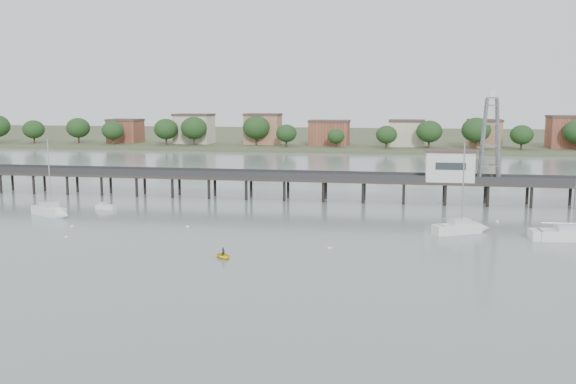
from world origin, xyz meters
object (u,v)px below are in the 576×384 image
pier (305,179)px  lattice_tower (490,140)px  sailboat_c (466,228)px  white_tender (106,207)px  yellow_dinghy (223,258)px  sailboat_b (54,212)px

pier → lattice_tower: size_ratio=9.68×
lattice_tower → sailboat_c: size_ratio=1.21×
pier → sailboat_c: (25.81, -24.45, -3.15)m
pier → sailboat_c: 35.69m
pier → white_tender: pier is taller
lattice_tower → yellow_dinghy: (-34.21, -43.75, -11.10)m
pier → yellow_dinghy: 44.00m
pier → sailboat_b: size_ratio=11.97×
sailboat_c → white_tender: 57.22m
sailboat_c → sailboat_b: sailboat_c is taller
sailboat_c → yellow_dinghy: size_ratio=4.59×
white_tender → sailboat_b: bearing=-118.2°
pier → yellow_dinghy: pier is taller
sailboat_c → pier: bearing=107.3°
sailboat_c → yellow_dinghy: bearing=-175.1°
sailboat_b → sailboat_c: bearing=24.6°
lattice_tower → sailboat_b: bearing=-161.1°
sailboat_b → pier: bearing=58.7°
pier → lattice_tower: lattice_tower is taller
lattice_tower → yellow_dinghy: lattice_tower is taller
pier → sailboat_b: (-35.72, -22.98, -3.15)m
pier → sailboat_b: 42.59m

